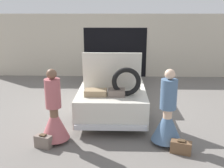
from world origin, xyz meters
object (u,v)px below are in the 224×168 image
at_px(person_right, 167,118).
at_px(suitcase_beside_left_person, 43,141).
at_px(suitcase_beside_right_person, 181,147).
at_px(person_left, 54,117).
at_px(car, 113,85).

xyz_separation_m(person_right, suitcase_beside_left_person, (-2.73, -0.27, -0.47)).
bearing_deg(suitcase_beside_left_person, suitcase_beside_right_person, -2.88).
distance_m(person_left, suitcase_beside_right_person, 2.85).
height_order(car, suitcase_beside_left_person, car).
xyz_separation_m(car, suitcase_beside_right_person, (1.51, -3.12, -0.46)).
distance_m(car, suitcase_beside_left_person, 3.35).
relative_size(car, suitcase_beside_right_person, 10.68).
relative_size(person_left, person_right, 0.99).
distance_m(suitcase_beside_left_person, suitcase_beside_right_person, 2.98).
height_order(car, suitcase_beside_right_person, car).
bearing_deg(person_right, suitcase_beside_right_person, -145.65).
xyz_separation_m(person_left, suitcase_beside_right_person, (2.77, -0.45, -0.47)).
bearing_deg(car, person_left, -115.36).
height_order(suitcase_beside_left_person, suitcase_beside_right_person, suitcase_beside_left_person).
xyz_separation_m(person_left, suitcase_beside_left_person, (-0.20, -0.30, -0.46)).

